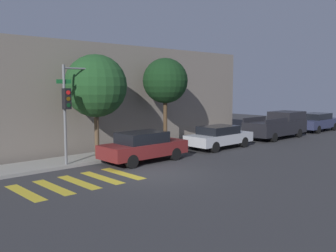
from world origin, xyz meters
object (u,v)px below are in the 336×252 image
object	(u,v)px
sedan_near_corner	(143,146)
pickup_truck	(278,125)
sedan_far_end	(316,122)
tree_midblock	(165,81)
traffic_light_pole	(73,96)
sedan_middle	(219,136)
tree_near_corner	(96,86)

from	to	relation	value
sedan_near_corner	pickup_truck	size ratio (longest dim) A/B	0.81
sedan_near_corner	sedan_far_end	world-z (taller)	sedan_far_end
sedan_far_end	tree_midblock	bearing A→B (deg)	171.69
traffic_light_pole	sedan_middle	bearing A→B (deg)	-8.39
sedan_middle	pickup_truck	bearing A→B (deg)	-0.00
pickup_truck	traffic_light_pole	bearing A→B (deg)	175.17
sedan_far_end	tree_near_corner	size ratio (longest dim) A/B	0.90
sedan_near_corner	tree_midblock	size ratio (longest dim) A/B	0.83
sedan_near_corner	tree_midblock	xyz separation A→B (m)	(3.37, 2.12, 3.13)
sedan_middle	tree_midblock	distance (m)	4.45
sedan_far_end	tree_midblock	world-z (taller)	tree_midblock
traffic_light_pole	sedan_far_end	bearing A→B (deg)	-3.48
pickup_truck	sedan_far_end	bearing A→B (deg)	0.00
sedan_near_corner	sedan_middle	size ratio (longest dim) A/B	1.00
sedan_far_end	tree_near_corner	distance (m)	19.43
sedan_near_corner	sedan_middle	xyz separation A→B (m)	(5.64, 0.00, -0.05)
sedan_far_end	tree_midblock	size ratio (longest dim) A/B	0.90
sedan_far_end	sedan_near_corner	bearing A→B (deg)	180.00
sedan_middle	pickup_truck	xyz separation A→B (m)	(6.39, -0.00, 0.21)
traffic_light_pole	tree_near_corner	size ratio (longest dim) A/B	0.88
pickup_truck	sedan_far_end	world-z (taller)	pickup_truck
sedan_middle	pickup_truck	world-z (taller)	pickup_truck
traffic_light_pole	sedan_middle	size ratio (longest dim) A/B	1.05
traffic_light_pole	pickup_truck	distance (m)	15.19
pickup_truck	tree_near_corner	bearing A→B (deg)	170.92
sedan_middle	tree_near_corner	size ratio (longest dim) A/B	0.84
sedan_middle	traffic_light_pole	bearing A→B (deg)	171.61
traffic_light_pole	tree_midblock	size ratio (longest dim) A/B	0.87
pickup_truck	tree_near_corner	distance (m)	13.69
sedan_middle	tree_midblock	bearing A→B (deg)	137.04
sedan_middle	tree_near_corner	bearing A→B (deg)	162.85
sedan_near_corner	tree_near_corner	size ratio (longest dim) A/B	0.83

